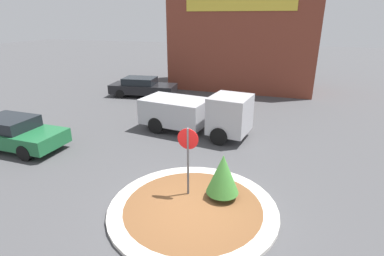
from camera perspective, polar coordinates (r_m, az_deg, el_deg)
name	(u,v)px	position (r m, az deg, el deg)	size (l,w,h in m)	color
ground_plane	(193,210)	(9.60, 0.17, -15.31)	(120.00, 120.00, 0.00)	#474749
traffic_island	(193,208)	(9.56, 0.17, -15.01)	(5.20, 5.20, 0.12)	beige
stop_sign	(188,151)	(9.37, -0.77, -4.36)	(0.68, 0.07, 2.43)	#4C4C51
island_shrub	(223,174)	(9.57, 5.91, -8.70)	(1.05, 1.05, 1.49)	brown
utility_truck	(197,113)	(15.06, 0.89, 2.96)	(5.75, 2.75, 2.13)	#B2B2B7
storefront_building	(244,42)	(25.95, 9.85, 15.75)	(11.19, 6.07, 7.25)	brown
parked_sedan_green	(14,133)	(15.63, -30.86, -0.77)	(4.63, 2.02, 1.43)	#1E6638
parked_sedan_black	(143,87)	(22.82, -9.41, 7.75)	(5.00, 2.48, 1.40)	black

